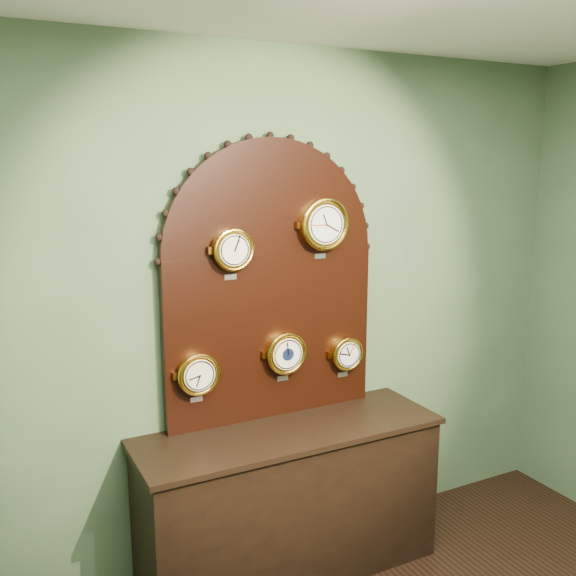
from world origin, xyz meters
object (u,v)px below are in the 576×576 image
hygrometer (198,374)px  display_board (271,273)px  roman_clock (232,249)px  shop_counter (290,503)px  arabic_clock (324,224)px  tide_clock (346,353)px  barometer (285,353)px

hygrometer → display_board: bearing=8.5°
hygrometer → roman_clock: bearing=0.0°
shop_counter → hygrometer: (-0.44, 0.15, 0.75)m
shop_counter → arabic_clock: 1.51m
roman_clock → tide_clock: 0.94m
hygrometer → shop_counter: bearing=-19.1°
shop_counter → arabic_clock: arabic_clock is taller
roman_clock → arabic_clock: size_ratio=0.81×
hygrometer → barometer: barometer is taller
display_board → arabic_clock: display_board is taller
roman_clock → tide_clock: roman_clock is taller
shop_counter → hygrometer: hygrometer is taller
roman_clock → display_board: bearing=15.2°
display_board → barometer: 0.44m
display_board → roman_clock: bearing=-164.8°
shop_counter → roman_clock: roman_clock is taller
roman_clock → barometer: size_ratio=0.94×
roman_clock → arabic_clock: 0.54m
tide_clock → shop_counter: bearing=-160.7°
arabic_clock → barometer: size_ratio=1.17×
shop_counter → tide_clock: (0.44, 0.15, 0.74)m
tide_clock → display_board: bearing=171.5°
hygrometer → tide_clock: bearing=0.0°
arabic_clock → hygrometer: size_ratio=1.22×
hygrometer → barometer: (0.50, -0.00, 0.04)m
hygrometer → arabic_clock: bearing=-0.1°
barometer → tide_clock: bearing=0.2°
roman_clock → hygrometer: size_ratio=0.99×
display_board → shop_counter: bearing=-90.0°
shop_counter → tide_clock: 0.87m
hygrometer → tide_clock: size_ratio=1.10×
display_board → barometer: size_ratio=5.37×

